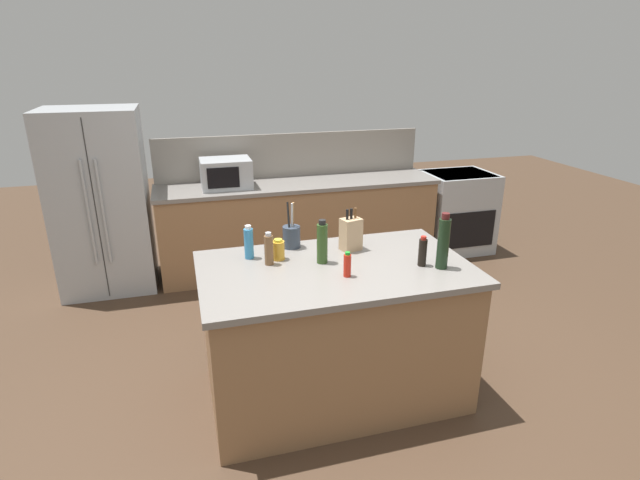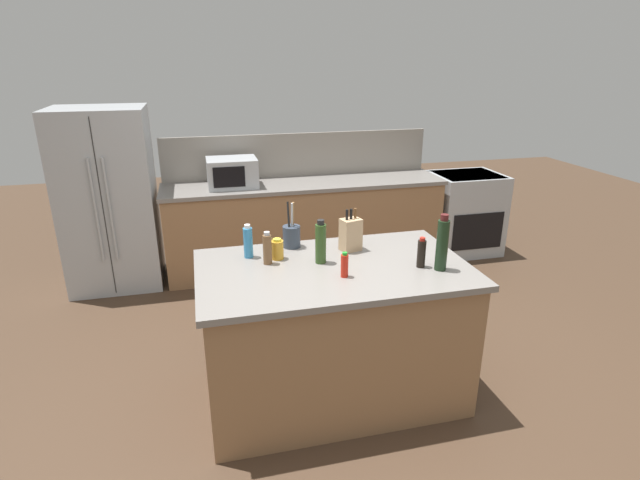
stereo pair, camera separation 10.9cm
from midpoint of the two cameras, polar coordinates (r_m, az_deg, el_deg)
name	(u,v)px [view 2 (the right image)]	position (r m, az deg, el deg)	size (l,w,h in m)	color
ground_plane	(332,391)	(3.60, 2.31, -16.89)	(14.00, 14.00, 0.00)	#473323
back_counter_run	(305,225)	(5.35, -1.09, 1.75)	(2.93, 0.66, 0.94)	#936B47
wall_backsplash	(299,155)	(5.48, -1.89, 9.73)	(2.89, 0.03, 0.46)	gray
kitchen_island	(333,332)	(3.34, 2.42, -10.43)	(1.70, 1.01, 0.94)	#936B47
refrigerator	(109,200)	(5.23, -22.42, 4.28)	(0.85, 0.75, 1.74)	#ADB2B7
range_oven	(464,213)	(6.04, 16.65, 3.02)	(0.76, 0.65, 0.92)	#ADB2B7
microwave	(232,173)	(5.08, -9.41, 7.61)	(0.49, 0.39, 0.28)	#ADB2B7
knife_block	(351,234)	(3.35, 4.45, 0.66)	(0.15, 0.13, 0.29)	tan
utensil_crock	(292,236)	(3.41, -2.36, 0.51)	(0.12, 0.12, 0.32)	#333D4C
dish_soap_bottle	(248,242)	(3.25, -7.28, -0.23)	(0.06, 0.06, 0.22)	#3384BC
olive_oil_bottle	(321,243)	(3.13, 1.07, -0.32)	(0.07, 0.07, 0.29)	#2D4C1E
soy_sauce_bottle	(421,253)	(3.16, 12.48, -1.48)	(0.05, 0.05, 0.19)	black
hot_sauce_bottle	(345,265)	(2.96, 3.87, -2.91)	(0.05, 0.05, 0.16)	red
honey_jar	(277,249)	(3.22, -3.95, -1.09)	(0.08, 0.08, 0.14)	gold
pepper_grinder	(267,249)	(3.14, -5.05, -1.02)	(0.06, 0.06, 0.21)	brown
wine_bottle	(442,244)	(3.12, 14.76, -0.46)	(0.07, 0.07, 0.36)	black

